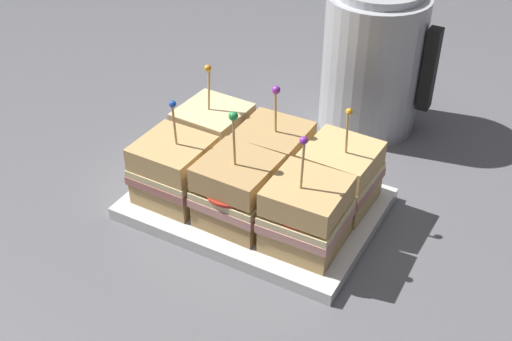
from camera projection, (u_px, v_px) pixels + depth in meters
The scene contains 9 objects.
ground_plane at pixel (256, 209), 0.91m from camera, with size 6.00×6.00×0.00m, color slate.
serving_platter at pixel (256, 204), 0.90m from camera, with size 0.33×0.24×0.02m.
sandwich_front_left at pixel (174, 170), 0.88m from camera, with size 0.10×0.10×0.15m.
sandwich_front_center at pixel (237, 191), 0.83m from camera, with size 0.10×0.10×0.17m.
sandwich_front_right at pixel (306, 214), 0.80m from camera, with size 0.10×0.10×0.16m.
sandwich_back_left at pixel (213, 136), 0.94m from camera, with size 0.10×0.10×0.16m.
sandwich_back_center at pixel (272, 155), 0.90m from camera, with size 0.10×0.10×0.16m.
sandwich_back_right at pixel (340, 175), 0.87m from camera, with size 0.10×0.10×0.15m.
kettle_steel at pixel (373, 61), 1.03m from camera, with size 0.18×0.16×0.25m.
Camera 1 is at (0.34, -0.62, 0.57)m, focal length 45.00 mm.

